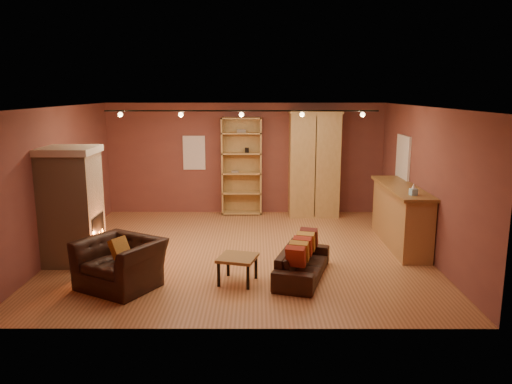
{
  "coord_description": "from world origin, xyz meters",
  "views": [
    {
      "loc": [
        0.3,
        -9.35,
        3.09
      ],
      "look_at": [
        0.28,
        0.2,
        1.15
      ],
      "focal_mm": 35.0,
      "sensor_mm": 36.0,
      "label": 1
    }
  ],
  "objects_px": {
    "loveseat": "(303,257)",
    "fireplace": "(72,206)",
    "coffee_table": "(238,260)",
    "armoire": "(314,164)",
    "armchair": "(120,255)",
    "bookcase": "(242,165)",
    "bar_counter": "(401,216)"
  },
  "relations": [
    {
      "from": "bar_counter",
      "to": "armchair",
      "type": "bearing_deg",
      "value": -156.52
    },
    {
      "from": "coffee_table",
      "to": "armoire",
      "type": "bearing_deg",
      "value": 69.04
    },
    {
      "from": "fireplace",
      "to": "coffee_table",
      "type": "height_order",
      "value": "fireplace"
    },
    {
      "from": "armoire",
      "to": "bar_counter",
      "type": "distance_m",
      "value": 2.99
    },
    {
      "from": "armoire",
      "to": "bar_counter",
      "type": "bearing_deg",
      "value": -59.29
    },
    {
      "from": "bar_counter",
      "to": "loveseat",
      "type": "xyz_separation_m",
      "value": [
        -2.14,
        -1.8,
        -0.27
      ]
    },
    {
      "from": "bookcase",
      "to": "armchair",
      "type": "xyz_separation_m",
      "value": [
        -1.79,
        -4.91,
        -0.72
      ]
    },
    {
      "from": "bar_counter",
      "to": "armchair",
      "type": "height_order",
      "value": "bar_counter"
    },
    {
      "from": "loveseat",
      "to": "coffee_table",
      "type": "distance_m",
      "value": 1.1
    },
    {
      "from": "loveseat",
      "to": "armchair",
      "type": "bearing_deg",
      "value": 114.6
    },
    {
      "from": "fireplace",
      "to": "armchair",
      "type": "xyz_separation_m",
      "value": [
        1.16,
        -1.19,
        -0.54
      ]
    },
    {
      "from": "fireplace",
      "to": "coffee_table",
      "type": "relative_size",
      "value": 2.96
    },
    {
      "from": "armoire",
      "to": "armchair",
      "type": "bearing_deg",
      "value": -127.38
    },
    {
      "from": "armchair",
      "to": "bookcase",
      "type": "bearing_deg",
      "value": 99.44
    },
    {
      "from": "fireplace",
      "to": "armoire",
      "type": "height_order",
      "value": "armoire"
    },
    {
      "from": "fireplace",
      "to": "armchair",
      "type": "distance_m",
      "value": 1.75
    },
    {
      "from": "armoire",
      "to": "coffee_table",
      "type": "bearing_deg",
      "value": -110.96
    },
    {
      "from": "fireplace",
      "to": "bookcase",
      "type": "height_order",
      "value": "bookcase"
    },
    {
      "from": "bar_counter",
      "to": "armchair",
      "type": "xyz_separation_m",
      "value": [
        -5.08,
        -2.21,
        -0.1
      ]
    },
    {
      "from": "loveseat",
      "to": "fireplace",
      "type": "bearing_deg",
      "value": 95.86
    },
    {
      "from": "bar_counter",
      "to": "armchair",
      "type": "relative_size",
      "value": 1.8
    },
    {
      "from": "bookcase",
      "to": "coffee_table",
      "type": "xyz_separation_m",
      "value": [
        0.07,
        -4.73,
        -0.87
      ]
    },
    {
      "from": "bar_counter",
      "to": "loveseat",
      "type": "bearing_deg",
      "value": -139.97
    },
    {
      "from": "loveseat",
      "to": "coffee_table",
      "type": "bearing_deg",
      "value": 118.42
    },
    {
      "from": "coffee_table",
      "to": "bookcase",
      "type": "bearing_deg",
      "value": 90.86
    },
    {
      "from": "armchair",
      "to": "fireplace",
      "type": "bearing_deg",
      "value": 163.61
    },
    {
      "from": "fireplace",
      "to": "coffee_table",
      "type": "xyz_separation_m",
      "value": [
        3.02,
        -1.01,
        -0.68
      ]
    },
    {
      "from": "fireplace",
      "to": "bar_counter",
      "type": "height_order",
      "value": "fireplace"
    },
    {
      "from": "fireplace",
      "to": "bookcase",
      "type": "distance_m",
      "value": 4.75
    },
    {
      "from": "armchair",
      "to": "coffee_table",
      "type": "distance_m",
      "value": 1.88
    },
    {
      "from": "armoire",
      "to": "armchair",
      "type": "distance_m",
      "value": 5.98
    },
    {
      "from": "armoire",
      "to": "coffee_table",
      "type": "relative_size",
      "value": 3.64
    }
  ]
}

